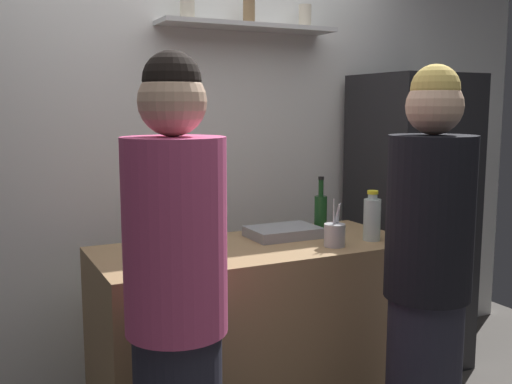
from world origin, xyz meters
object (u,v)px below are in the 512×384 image
water_bottle_plastic (372,218)px  person_blonde (427,285)px  utensil_holder (335,235)px  wine_bottle_pale_glass (402,215)px  refrigerator (410,222)px  baking_pan (283,232)px  wine_bottle_dark_glass (186,238)px  person_pink_top (177,317)px  wine_bottle_green_glass (321,212)px

water_bottle_plastic → person_blonde: size_ratio=0.14×
utensil_holder → wine_bottle_pale_glass: size_ratio=0.65×
wine_bottle_pale_glass → person_blonde: 0.52m
refrigerator → utensil_holder: refrigerator is taller
refrigerator → baking_pan: 1.02m
wine_bottle_dark_glass → person_pink_top: bearing=-115.0°
water_bottle_plastic → utensil_holder: bearing=-173.5°
baking_pan → utensil_holder: utensil_holder is taller
wine_bottle_dark_glass → wine_bottle_green_glass: bearing=24.5°
wine_bottle_dark_glass → wine_bottle_green_glass: 0.95m
water_bottle_plastic → person_blonde: person_blonde is taller
wine_bottle_dark_glass → person_blonde: 0.97m
refrigerator → utensil_holder: size_ratio=7.92×
wine_bottle_green_glass → water_bottle_plastic: wine_bottle_green_glass is taller
utensil_holder → wine_bottle_green_glass: (0.12, 0.30, 0.05)m
wine_bottle_pale_glass → person_blonde: (-0.22, -0.42, -0.19)m
wine_bottle_pale_glass → person_pink_top: 1.30m
wine_bottle_dark_glass → person_blonde: bearing=-24.7°
baking_pan → person_pink_top: person_pink_top is taller
refrigerator → water_bottle_plastic: bearing=-143.7°
water_bottle_plastic → person_pink_top: size_ratio=0.14×
refrigerator → wine_bottle_dark_glass: refrigerator is taller
utensil_holder → person_blonde: 0.52m
baking_pan → utensil_holder: size_ratio=1.54×
utensil_holder → person_pink_top: size_ratio=0.13×
person_pink_top → person_blonde: (1.02, -0.07, -0.01)m
utensil_holder → water_bottle_plastic: bearing=6.5°
utensil_holder → wine_bottle_pale_glass: wine_bottle_pale_glass is taller
person_blonde → refrigerator: bearing=-58.6°
utensil_holder → wine_bottle_pale_glass: (0.33, -0.06, 0.07)m
baking_pan → wine_bottle_green_glass: 0.25m
person_pink_top → wine_bottle_pale_glass: bearing=57.9°
wine_bottle_green_glass → water_bottle_plastic: 0.30m
wine_bottle_green_glass → person_blonde: 0.81m
wine_bottle_pale_glass → utensil_holder: bearing=169.0°
utensil_holder → wine_bottle_green_glass: wine_bottle_green_glass is taller
wine_bottle_pale_glass → person_blonde: person_blonde is taller
wine_bottle_green_glass → wine_bottle_pale_glass: bearing=-59.6°
wine_bottle_pale_glass → water_bottle_plastic: wine_bottle_pale_glass is taller
baking_pan → person_blonde: bearing=-73.1°
utensil_holder → person_blonde: bearing=-76.8°
refrigerator → wine_bottle_green_glass: size_ratio=6.11×
refrigerator → wine_bottle_green_glass: (-0.76, -0.20, 0.15)m
water_bottle_plastic → person_pink_top: 1.23m
baking_pan → person_pink_top: (-0.79, -0.70, -0.08)m
refrigerator → person_blonde: bearing=-127.6°
utensil_holder → wine_bottle_dark_glass: size_ratio=0.64×
wine_bottle_dark_glass → wine_bottle_pale_glass: (1.08, 0.03, -0.00)m
utensil_holder → wine_bottle_dark_glass: wine_bottle_dark_glass is taller
baking_pan → wine_bottle_pale_glass: (0.45, -0.34, 0.10)m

